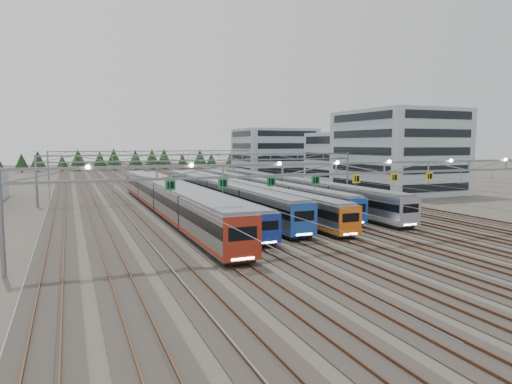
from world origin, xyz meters
name	(u,v)px	position (x,y,z in m)	size (l,w,h in m)	color
ground	(335,245)	(0.00, 0.00, 0.00)	(400.00, 400.00, 0.00)	#47423A
track_bed	(154,172)	(0.00, 100.00, 1.49)	(54.00, 260.00, 5.42)	#2D2823
train_a	(165,197)	(-11.25, 25.40, 2.32)	(3.18, 60.62, 4.15)	black
train_b	(184,194)	(-6.75, 32.99, 1.89)	(2.53, 65.50, 3.28)	black
train_c	(216,192)	(-2.25, 30.70, 2.18)	(2.97, 57.56, 3.87)	black
train_d	(237,190)	(2.25, 33.71, 1.99)	(2.67, 66.20, 3.47)	black
train_e	(257,188)	(6.75, 35.65, 2.01)	(2.70, 59.67, 3.51)	black
train_f	(289,188)	(11.25, 32.22, 2.15)	(2.91, 59.62, 3.79)	black
gantry_near	(336,171)	(-0.05, -0.12, 7.09)	(56.36, 0.61, 8.08)	gray
gantry_mid	(212,163)	(0.00, 40.00, 6.39)	(56.36, 0.36, 8.00)	gray
gantry_far	(163,156)	(0.00, 85.00, 6.39)	(56.36, 0.36, 8.00)	gray
depot_bldg_south	(397,151)	(38.01, 37.44, 8.15)	(18.00, 22.00, 16.30)	#9CB0BA
depot_bldg_mid	(342,157)	(42.99, 65.05, 6.27)	(14.00, 16.00, 12.53)	#9CB0BA
depot_bldg_north	(275,152)	(35.55, 91.27, 7.14)	(22.00, 18.00, 14.29)	#9CB0BA
treeline	(142,158)	(2.25, 138.92, 4.23)	(100.10, 5.60, 7.02)	#332114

